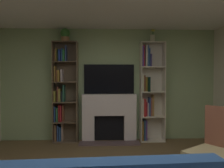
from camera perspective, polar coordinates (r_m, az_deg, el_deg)
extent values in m
cube|color=#9CB681|center=(5.34, -0.77, -0.16)|extent=(5.18, 0.06, 2.62)
cube|color=white|center=(5.34, -6.02, -11.10)|extent=(0.28, 0.22, 0.60)
cube|color=white|center=(5.37, 4.56, -11.03)|extent=(0.28, 0.22, 0.60)
cube|color=white|center=(5.24, -0.72, -5.27)|extent=(1.25, 0.22, 0.49)
cube|color=black|center=(5.40, -0.74, -10.94)|extent=(0.69, 0.08, 0.60)
cube|color=#5F4B4E|center=(5.15, -0.63, -14.86)|extent=(1.35, 0.30, 0.03)
cube|color=black|center=(5.28, -0.75, 1.27)|extent=(1.17, 0.06, 0.69)
cube|color=brown|center=(5.29, -14.62, -1.99)|extent=(0.02, 0.30, 2.29)
cube|color=brown|center=(5.20, -8.78, -2.02)|extent=(0.02, 0.30, 2.29)
cube|color=brown|center=(5.38, -11.48, -1.91)|extent=(0.56, 0.02, 2.29)
cube|color=brown|center=(5.43, -11.65, -14.08)|extent=(0.52, 0.30, 0.02)
cube|color=brown|center=(5.45, -14.08, -11.84)|extent=(0.04, 0.22, 0.39)
cube|color=#345290|center=(5.45, -13.50, -11.94)|extent=(0.03, 0.19, 0.37)
cube|color=#2A5089|center=(5.45, -12.96, -12.20)|extent=(0.03, 0.19, 0.32)
cube|color=beige|center=(5.44, -12.48, -11.81)|extent=(0.02, 0.17, 0.40)
cube|color=brown|center=(5.33, -11.68, -9.42)|extent=(0.52, 0.30, 0.02)
cube|color=#2C4993|center=(5.36, -14.21, -7.38)|extent=(0.02, 0.23, 0.35)
cube|color=#306F40|center=(5.36, -13.68, -7.50)|extent=(0.04, 0.21, 0.32)
cube|color=red|center=(5.35, -13.22, -7.18)|extent=(0.02, 0.19, 0.38)
cube|color=#B1252E|center=(5.33, -12.80, -7.26)|extent=(0.03, 0.22, 0.38)
cube|color=brown|center=(5.35, -12.25, -7.21)|extent=(0.02, 0.17, 0.38)
cube|color=brown|center=(5.26, -11.71, -4.50)|extent=(0.52, 0.30, 0.02)
cube|color=olive|center=(5.29, -14.19, -3.04)|extent=(0.04, 0.25, 0.25)
cube|color=brown|center=(5.32, -13.56, -2.50)|extent=(0.03, 0.17, 0.34)
cube|color=olive|center=(5.28, -13.09, -2.80)|extent=(0.04, 0.24, 0.29)
cube|color=#202729|center=(5.29, -12.53, -3.09)|extent=(0.04, 0.20, 0.24)
cube|color=#2F6B53|center=(5.25, -12.10, -2.32)|extent=(0.02, 0.25, 0.38)
cube|color=brown|center=(5.23, -11.74, 0.50)|extent=(0.52, 0.30, 0.02)
cube|color=olive|center=(5.30, -14.19, 2.55)|extent=(0.03, 0.20, 0.36)
cube|color=#9B5631|center=(5.30, -13.69, 1.99)|extent=(0.03, 0.20, 0.26)
cube|color=olive|center=(5.27, -13.28, 1.98)|extent=(0.04, 0.23, 0.25)
cube|color=beige|center=(5.29, -12.59, 2.12)|extent=(0.04, 0.17, 0.28)
cube|color=brown|center=(5.24, -11.77, 5.53)|extent=(0.52, 0.30, 0.02)
cube|color=brown|center=(5.33, -14.25, 6.98)|extent=(0.03, 0.20, 0.27)
cube|color=olive|center=(5.29, -13.84, 7.18)|extent=(0.02, 0.25, 0.30)
cube|color=black|center=(5.30, -13.40, 7.03)|extent=(0.02, 0.22, 0.27)
cube|color=#253998|center=(5.28, -13.06, 7.01)|extent=(0.03, 0.24, 0.26)
cube|color=#2C4F88|center=(5.30, -12.54, 7.19)|extent=(0.03, 0.20, 0.30)
cube|color=#2D8140|center=(5.29, -12.09, 7.03)|extent=(0.04, 0.19, 0.27)
cube|color=#324B87|center=(5.29, -11.59, 7.58)|extent=(0.02, 0.19, 0.37)
cube|color=brown|center=(5.29, -11.81, 10.40)|extent=(0.52, 0.30, 0.02)
cube|color=beige|center=(5.24, 7.31, -1.99)|extent=(0.02, 0.31, 2.29)
cube|color=beige|center=(5.36, 13.02, -1.94)|extent=(0.02, 0.31, 2.29)
cube|color=beige|center=(5.43, 9.87, -1.86)|extent=(0.56, 0.02, 2.29)
cube|color=beige|center=(5.48, 10.13, -13.92)|extent=(0.52, 0.31, 0.02)
cube|color=olive|center=(5.41, 7.66, -11.62)|extent=(0.04, 0.22, 0.44)
cube|color=#345383|center=(5.42, 8.22, -11.46)|extent=(0.03, 0.22, 0.47)
cube|color=#553175|center=(5.44, 8.61, -11.45)|extent=(0.03, 0.18, 0.46)
cube|color=beige|center=(5.36, 10.16, -8.09)|extent=(0.52, 0.31, 0.02)
cube|color=beige|center=(5.29, 7.68, -5.93)|extent=(0.04, 0.25, 0.40)
cube|color=#B42421|center=(5.31, 8.21, -5.92)|extent=(0.04, 0.24, 0.40)
cube|color=#A9202E|center=(5.34, 8.66, -6.25)|extent=(0.02, 0.20, 0.33)
cube|color=beige|center=(5.35, 9.06, -6.38)|extent=(0.03, 0.20, 0.30)
cube|color=navy|center=(5.34, 9.45, -5.70)|extent=(0.02, 0.21, 0.43)
cube|color=brown|center=(5.36, 9.83, -5.71)|extent=(0.04, 0.18, 0.42)
cube|color=#A1783C|center=(5.37, 10.28, -5.36)|extent=(0.04, 0.17, 0.48)
cube|color=beige|center=(5.29, 10.20, -1.96)|extent=(0.52, 0.31, 0.02)
cube|color=beige|center=(5.26, 7.70, 0.23)|extent=(0.04, 0.23, 0.39)
cube|color=brown|center=(5.30, 8.19, 0.18)|extent=(0.03, 0.17, 0.38)
cube|color=olive|center=(5.30, 8.67, -0.05)|extent=(0.03, 0.18, 0.33)
cube|color=black|center=(5.28, 9.28, -0.05)|extent=(0.04, 0.25, 0.34)
cube|color=beige|center=(5.29, 10.23, 4.26)|extent=(0.52, 0.31, 0.02)
cube|color=#4A2E7A|center=(5.26, 7.72, 6.88)|extent=(0.03, 0.26, 0.46)
cube|color=#C13137|center=(5.30, 8.07, 7.04)|extent=(0.02, 0.20, 0.49)
cube|color=beige|center=(5.28, 8.56, 7.01)|extent=(0.03, 0.26, 0.49)
cube|color=#304F7D|center=(5.29, 8.96, 6.97)|extent=(0.03, 0.25, 0.48)
cube|color=#2F5699|center=(5.33, 9.34, 6.64)|extent=(0.04, 0.17, 0.43)
cube|color=#4B3E77|center=(5.33, 9.78, 5.92)|extent=(0.03, 0.19, 0.30)
cube|color=beige|center=(5.34, 10.27, 10.32)|extent=(0.52, 0.31, 0.02)
cylinder|color=#AA784E|center=(5.30, -11.81, 11.06)|extent=(0.19, 0.19, 0.11)
sphere|color=#3A7532|center=(5.32, -11.82, 12.53)|extent=(0.21, 0.21, 0.21)
cylinder|color=beige|center=(5.36, 10.26, 11.29)|extent=(0.10, 0.10, 0.17)
cylinder|color=#4C7F3F|center=(5.39, 10.28, 12.71)|extent=(0.01, 0.01, 0.11)
sphere|color=#D9CB43|center=(5.41, 10.28, 13.27)|extent=(0.04, 0.04, 0.04)
cylinder|color=#4C7F3F|center=(5.39, 10.23, 12.73)|extent=(0.01, 0.01, 0.11)
sphere|color=#D9CB43|center=(5.40, 10.23, 13.29)|extent=(0.05, 0.05, 0.05)
cylinder|color=#4C7F3F|center=(5.39, 10.44, 12.72)|extent=(0.01, 0.01, 0.11)
sphere|color=#D9CB43|center=(5.40, 10.44, 13.28)|extent=(0.05, 0.05, 0.05)
cylinder|color=#4C7F3F|center=(5.40, 10.51, 12.71)|extent=(0.01, 0.01, 0.11)
sphere|color=#D9CB43|center=(5.41, 10.52, 13.26)|extent=(0.06, 0.06, 0.06)
cylinder|color=brown|center=(3.79, 23.03, -17.98)|extent=(0.04, 0.04, 0.43)
cube|color=tan|center=(3.33, 25.11, -16.17)|extent=(0.89, 0.89, 0.08)
cube|color=brown|center=(3.35, 25.09, -17.15)|extent=(0.89, 0.89, 0.04)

